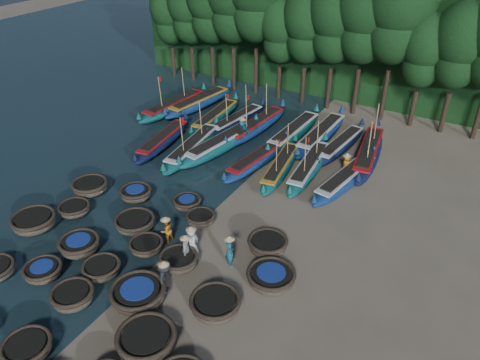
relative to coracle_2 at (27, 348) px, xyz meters
The scene contains 54 objects.
ground 9.49m from the coracle_2, 83.99° to the left, with size 120.00×120.00×0.00m, color #7A6B59.
foliage_wall 33.26m from the coracle_2, 88.27° to the left, with size 40.00×3.00×10.00m, color black.
coracle_2 is the anchor object (origin of this frame).
coracle_6 4.52m from the coracle_2, 132.61° to the left, with size 2.15×2.15×0.67m.
coracle_7 2.89m from the coracle_2, 100.51° to the left, with size 2.25×2.25×0.78m.
coracle_8 4.67m from the coracle_2, 34.10° to the left, with size 2.86×2.86×0.84m.
coracle_10 8.65m from the coracle_2, 139.10° to the left, with size 2.56×2.56×0.83m.
coracle_11 6.23m from the coracle_2, 117.90° to the left, with size 2.51×2.51×0.81m.
coracle_12 4.88m from the coracle_2, 98.75° to the left, with size 2.13×2.13×0.69m.
coracle_13 4.78m from the coracle_2, 66.43° to the left, with size 2.76×2.76×0.83m.
coracle_14 7.65m from the coracle_2, 47.34° to the left, with size 2.60×2.60×0.77m.
coracle_15 9.58m from the coracle_2, 126.38° to the left, with size 2.05×2.05×0.63m.
coracle_16 8.59m from the coracle_2, 102.03° to the left, with size 2.74×2.74×0.73m.
coracle_17 7.24m from the coracle_2, 90.28° to the left, with size 2.12×2.12×0.63m.
coracle_18 7.45m from the coracle_2, 73.77° to the left, with size 2.32×2.32×0.71m.
coracle_19 10.58m from the coracle_2, 51.94° to the left, with size 2.34×2.34×0.77m.
coracle_20 11.75m from the coracle_2, 123.73° to the left, with size 2.50×2.50×0.79m.
coracle_21 11.21m from the coracle_2, 108.92° to the left, with size 2.17×2.17×0.76m.
coracle_22 11.43m from the coracle_2, 92.42° to the left, with size 1.67×1.67×0.67m.
coracle_23 10.63m from the coracle_2, 84.48° to the left, with size 1.64×1.64×0.64m.
coracle_24 11.60m from the coracle_2, 62.65° to the left, with size 2.09×2.09×0.84m.
long_boat_2 18.03m from the coracle_2, 111.08° to the left, with size 2.35×7.45×1.32m.
long_boat_3 17.39m from the coracle_2, 103.18° to the left, with size 2.44×8.12×3.48m.
long_boat_4 18.46m from the coracle_2, 97.77° to the left, with size 2.71×8.60×1.53m.
long_boat_5 17.75m from the coracle_2, 87.69° to the left, with size 2.18×7.34×1.30m.
long_boat_6 17.82m from the coracle_2, 82.04° to the left, with size 2.40×7.34×3.15m.
long_boat_7 18.96m from the coracle_2, 77.58° to the left, with size 2.14×7.92×3.38m.
long_boat_8 19.48m from the coracle_2, 70.11° to the left, with size 2.58×7.80×1.39m.
long_boat_9 24.14m from the coracle_2, 113.30° to the left, with size 2.17×8.27×3.53m.
long_boat_10 25.20m from the coracle_2, 108.84° to the left, with size 2.56×8.22×1.46m.
long_boat_11 22.72m from the coracle_2, 103.75° to the left, with size 1.91×7.68×1.35m.
long_boat_12 22.73m from the coracle_2, 99.24° to the left, with size 2.18×7.31×3.13m.
long_boat_13 22.28m from the coracle_2, 94.63° to the left, with size 2.03×8.37×3.56m.
long_boat_14 22.68m from the coracle_2, 87.20° to the left, with size 1.75×8.33×1.47m.
long_boat_15 23.44m from the coracle_2, 82.60° to the left, with size 1.68×8.57×1.51m.
long_boat_16 23.02m from the coracle_2, 78.02° to the left, with size 2.04×7.46×1.32m.
long_boat_17 23.15m from the coracle_2, 72.77° to the left, with size 2.77×8.73×3.75m.
fisherman_0 8.49m from the coracle_2, 75.34° to the left, with size 0.77×0.95×1.88m.
fisherman_1 9.47m from the coracle_2, 63.80° to the left, with size 0.74×0.69×1.91m.
fisherman_2 8.42m from the coracle_2, 87.28° to the left, with size 0.72×0.84×1.69m.
fisherman_3 6.12m from the coracle_2, 65.25° to the left, with size 1.02×1.24×1.86m.
fisherman_4 7.95m from the coracle_2, 73.82° to the left, with size 0.78×0.98×1.76m.
fisherman_5 20.49m from the coracle_2, 95.46° to the left, with size 1.76×1.10×2.01m.
fisherman_6 20.53m from the coracle_2, 72.52° to the left, with size 0.77×0.87×1.69m.
tree_0 33.50m from the coracle_2, 117.02° to the left, with size 3.68×3.68×8.68m.
tree_1 32.66m from the coracle_2, 113.36° to the left, with size 4.09×4.09×9.65m.
tree_2 31.97m from the coracle_2, 109.48° to the left, with size 4.51×4.51×10.63m.
tree_5 30.16m from the coracle_2, 96.80° to the left, with size 3.68×3.68×8.68m.
tree_6 30.11m from the coracle_2, 92.35° to the left, with size 4.09×4.09×9.65m.
tree_7 30.25m from the coracle_2, 87.87° to the left, with size 4.51×4.51×10.63m.
tree_8 30.58m from the coracle_2, 83.42° to the left, with size 4.92×4.92×11.60m.
tree_9 31.09m from the coracle_2, 79.05° to the left, with size 5.34×5.34×12.58m.
tree_10 31.00m from the coracle_2, 74.80° to the left, with size 3.68×3.68×8.68m.
tree_11 31.80m from the coracle_2, 70.72° to the left, with size 4.09×4.09×9.65m.
Camera 1 is at (12.37, -15.70, 15.71)m, focal length 35.00 mm.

